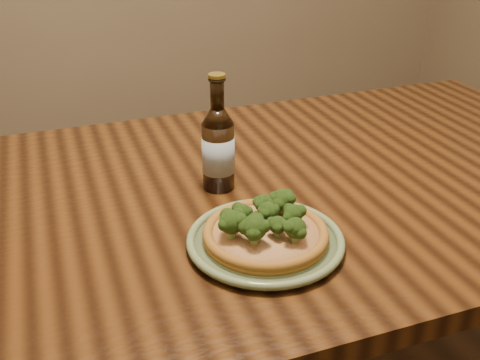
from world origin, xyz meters
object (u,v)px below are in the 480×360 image
object	(u,v)px
plate	(265,241)
beer_bottle	(218,148)
pizza	(265,230)
table	(275,222)

from	to	relation	value
plate	beer_bottle	world-z (taller)	beer_bottle
pizza	beer_bottle	xyz separation A→B (m)	(-0.01, 0.22, 0.06)
plate	pizza	bearing A→B (deg)	102.93
table	beer_bottle	distance (m)	0.21
table	plate	size ratio (longest dim) A/B	6.07
plate	beer_bottle	bearing A→B (deg)	92.06
beer_bottle	plate	bearing A→B (deg)	-110.89
beer_bottle	pizza	bearing A→B (deg)	-110.93
beer_bottle	table	bearing A→B (deg)	-33.66
table	plate	xyz separation A→B (m)	(-0.11, -0.20, 0.10)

